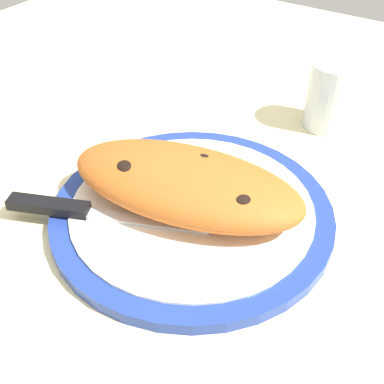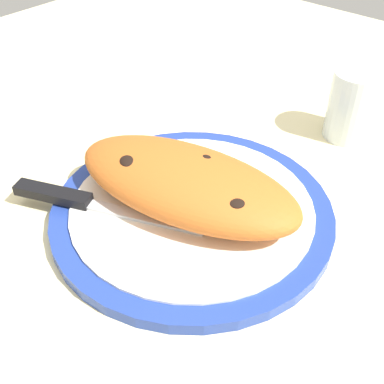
{
  "view_description": "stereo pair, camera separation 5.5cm",
  "coord_description": "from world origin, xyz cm",
  "views": [
    {
      "loc": [
        -23.74,
        35.5,
        38.61
      ],
      "look_at": [
        0.0,
        0.0,
        3.76
      ],
      "focal_mm": 46.0,
      "sensor_mm": 36.0,
      "label": 1
    },
    {
      "loc": [
        -28.11,
        32.15,
        38.61
      ],
      "look_at": [
        0.0,
        0.0,
        3.76
      ],
      "focal_mm": 46.0,
      "sensor_mm": 36.0,
      "label": 2
    }
  ],
  "objects": [
    {
      "name": "ground_plane",
      "position": [
        0.0,
        0.0,
        -1.5
      ],
      "size": [
        150.0,
        150.0,
        3.0
      ],
      "primitive_type": "cube",
      "color": "beige"
    },
    {
      "name": "plate",
      "position": [
        0.0,
        0.0,
        0.84
      ],
      "size": [
        32.5,
        32.5,
        1.76
      ],
      "color": "#233D99",
      "rests_on": "ground_plane"
    },
    {
      "name": "calzone",
      "position": [
        0.94,
        0.3,
        4.63
      ],
      "size": [
        29.22,
        17.47,
        5.71
      ],
      "color": "#C16023",
      "rests_on": "plate"
    },
    {
      "name": "fork",
      "position": [
        3.07,
        -8.32,
        1.96
      ],
      "size": [
        15.89,
        2.78,
        0.4
      ],
      "color": "silver",
      "rests_on": "plate"
    },
    {
      "name": "knife",
      "position": [
        10.09,
        8.35,
        2.24
      ],
      "size": [
        22.04,
        10.77,
        1.2
      ],
      "color": "silver",
      "rests_on": "plate"
    },
    {
      "name": "water_glass",
      "position": [
        -5.23,
        -27.99,
        4.27
      ],
      "size": [
        6.93,
        6.93,
        9.8
      ],
      "color": "silver",
      "rests_on": "ground_plane"
    }
  ]
}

